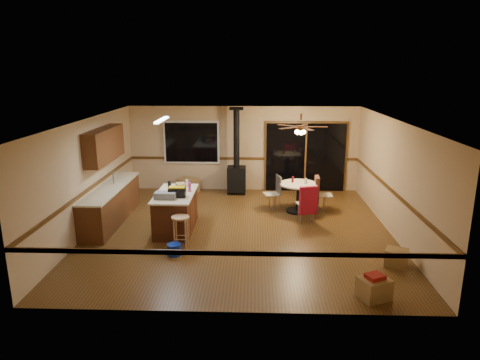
{
  "coord_description": "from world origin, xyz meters",
  "views": [
    {
      "loc": [
        0.34,
        -9.46,
        3.73
      ],
      "look_at": [
        0.0,
        0.3,
        1.15
      ],
      "focal_mm": 32.0,
      "sensor_mm": 36.0,
      "label": 1
    }
  ],
  "objects_px": {
    "blue_bucket": "(174,249)",
    "chair_right": "(318,190)",
    "kitchen_island": "(176,211)",
    "chair_near": "(308,200)",
    "chair_left": "(275,189)",
    "toolbox_black": "(177,192)",
    "dining_table": "(298,192)",
    "box_corner_a": "(374,288)",
    "toolbox_grey": "(166,195)",
    "box_under_window": "(188,185)",
    "bar_stool": "(181,232)",
    "box_corner_b": "(396,258)",
    "wood_stove": "(237,170)"
  },
  "relations": [
    {
      "from": "kitchen_island",
      "to": "chair_near",
      "type": "height_order",
      "value": "chair_near"
    },
    {
      "from": "chair_right",
      "to": "blue_bucket",
      "type": "bearing_deg",
      "value": -138.94
    },
    {
      "from": "bar_stool",
      "to": "blue_bucket",
      "type": "relative_size",
      "value": 2.42
    },
    {
      "from": "chair_near",
      "to": "box_corner_b",
      "type": "bearing_deg",
      "value": -57.51
    },
    {
      "from": "chair_left",
      "to": "blue_bucket",
      "type": "bearing_deg",
      "value": -126.62
    },
    {
      "from": "wood_stove",
      "to": "chair_left",
      "type": "relative_size",
      "value": 4.89
    },
    {
      "from": "box_under_window",
      "to": "box_corner_b",
      "type": "bearing_deg",
      "value": -45.42
    },
    {
      "from": "toolbox_black",
      "to": "dining_table",
      "type": "distance_m",
      "value": 3.4
    },
    {
      "from": "bar_stool",
      "to": "blue_bucket",
      "type": "bearing_deg",
      "value": -101.41
    },
    {
      "from": "blue_bucket",
      "to": "chair_near",
      "type": "xyz_separation_m",
      "value": [
        2.94,
        1.95,
        0.48
      ]
    },
    {
      "from": "blue_bucket",
      "to": "dining_table",
      "type": "relative_size",
      "value": 0.29
    },
    {
      "from": "dining_table",
      "to": "chair_left",
      "type": "height_order",
      "value": "chair_left"
    },
    {
      "from": "toolbox_black",
      "to": "box_corner_b",
      "type": "height_order",
      "value": "toolbox_black"
    },
    {
      "from": "blue_bucket",
      "to": "chair_right",
      "type": "bearing_deg",
      "value": 41.06
    },
    {
      "from": "bar_stool",
      "to": "box_under_window",
      "type": "xyz_separation_m",
      "value": [
        -0.47,
        4.13,
        -0.12
      ]
    },
    {
      "from": "kitchen_island",
      "to": "bar_stool",
      "type": "xyz_separation_m",
      "value": [
        0.29,
        -1.03,
        -0.11
      ]
    },
    {
      "from": "toolbox_grey",
      "to": "box_corner_a",
      "type": "relative_size",
      "value": 1.0
    },
    {
      "from": "wood_stove",
      "to": "bar_stool",
      "type": "bearing_deg",
      "value": -103.93
    },
    {
      "from": "kitchen_island",
      "to": "chair_right",
      "type": "distance_m",
      "value": 3.82
    },
    {
      "from": "kitchen_island",
      "to": "toolbox_black",
      "type": "bearing_deg",
      "value": -71.03
    },
    {
      "from": "wood_stove",
      "to": "toolbox_black",
      "type": "xyz_separation_m",
      "value": [
        -1.2,
        -3.35,
        0.28
      ]
    },
    {
      "from": "toolbox_grey",
      "to": "chair_near",
      "type": "xyz_separation_m",
      "value": [
        3.28,
        0.95,
        -0.38
      ]
    },
    {
      "from": "wood_stove",
      "to": "toolbox_black",
      "type": "bearing_deg",
      "value": -109.63
    },
    {
      "from": "blue_bucket",
      "to": "box_corner_a",
      "type": "xyz_separation_m",
      "value": [
        3.63,
        -1.58,
        0.06
      ]
    },
    {
      "from": "toolbox_black",
      "to": "dining_table",
      "type": "bearing_deg",
      "value": 30.52
    },
    {
      "from": "kitchen_island",
      "to": "box_corner_b",
      "type": "bearing_deg",
      "value": -20.85
    },
    {
      "from": "box_corner_a",
      "to": "chair_near",
      "type": "bearing_deg",
      "value": 101.11
    },
    {
      "from": "box_corner_b",
      "to": "kitchen_island",
      "type": "bearing_deg",
      "value": 159.15
    },
    {
      "from": "wood_stove",
      "to": "toolbox_grey",
      "type": "relative_size",
      "value": 5.33
    },
    {
      "from": "chair_left",
      "to": "box_under_window",
      "type": "distance_m",
      "value": 3.05
    },
    {
      "from": "blue_bucket",
      "to": "chair_near",
      "type": "relative_size",
      "value": 0.41
    },
    {
      "from": "chair_left",
      "to": "box_corner_b",
      "type": "distance_m",
      "value": 3.97
    },
    {
      "from": "toolbox_grey",
      "to": "chair_left",
      "type": "xyz_separation_m",
      "value": [
        2.54,
        1.96,
        -0.38
      ]
    },
    {
      "from": "kitchen_island",
      "to": "box_corner_a",
      "type": "bearing_deg",
      "value": -37.96
    },
    {
      "from": "kitchen_island",
      "to": "wood_stove",
      "type": "distance_m",
      "value": 3.33
    },
    {
      "from": "chair_right",
      "to": "box_corner_a",
      "type": "xyz_separation_m",
      "value": [
        0.32,
        -4.46,
        -0.42
      ]
    },
    {
      "from": "bar_stool",
      "to": "box_corner_a",
      "type": "relative_size",
      "value": 1.46
    },
    {
      "from": "box_corner_b",
      "to": "chair_near",
      "type": "bearing_deg",
      "value": 122.49
    },
    {
      "from": "chair_left",
      "to": "box_corner_b",
      "type": "height_order",
      "value": "chair_left"
    },
    {
      "from": "chair_right",
      "to": "box_corner_b",
      "type": "distance_m",
      "value": 3.42
    },
    {
      "from": "chair_near",
      "to": "toolbox_grey",
      "type": "bearing_deg",
      "value": -163.81
    },
    {
      "from": "box_corner_b",
      "to": "chair_right",
      "type": "bearing_deg",
      "value": 108.56
    },
    {
      "from": "wood_stove",
      "to": "bar_stool",
      "type": "xyz_separation_m",
      "value": [
        -1.01,
        -4.08,
        -0.38
      ]
    },
    {
      "from": "toolbox_grey",
      "to": "dining_table",
      "type": "height_order",
      "value": "toolbox_grey"
    },
    {
      "from": "toolbox_black",
      "to": "blue_bucket",
      "type": "height_order",
      "value": "toolbox_black"
    },
    {
      "from": "chair_near",
      "to": "box_corner_a",
      "type": "xyz_separation_m",
      "value": [
        0.69,
        -3.52,
        -0.42
      ]
    },
    {
      "from": "toolbox_black",
      "to": "chair_left",
      "type": "bearing_deg",
      "value": 38.61
    },
    {
      "from": "blue_bucket",
      "to": "box_under_window",
      "type": "xyz_separation_m",
      "value": [
        -0.39,
        4.52,
        0.1
      ]
    },
    {
      "from": "chair_right",
      "to": "kitchen_island",
      "type": "bearing_deg",
      "value": -157.41
    },
    {
      "from": "chair_left",
      "to": "box_under_window",
      "type": "relative_size",
      "value": 0.92
    }
  ]
}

